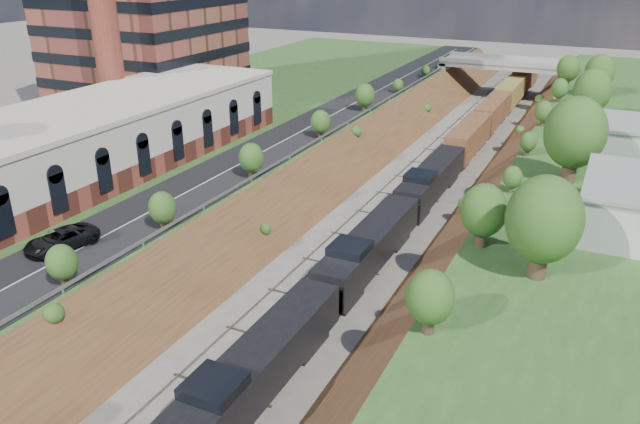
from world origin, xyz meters
TOP-DOWN VIEW (x-y plane):
  - platform_left at (-33.00, 60.00)m, footprint 44.00×180.00m
  - embankment_left at (-11.00, 60.00)m, footprint 10.00×180.00m
  - embankment_right at (11.00, 60.00)m, footprint 10.00×180.00m
  - rail_left_track at (-2.60, 60.00)m, footprint 1.58×180.00m
  - rail_right_track at (2.60, 60.00)m, footprint 1.58×180.00m
  - road at (-15.50, 60.00)m, footprint 8.00×180.00m
  - guardrail at (-11.40, 59.80)m, footprint 0.10×171.00m
  - commercial_building at (-28.00, 38.00)m, footprint 14.30×62.30m
  - overpass at (0.00, 122.00)m, footprint 24.50×8.30m
  - white_building_far at (23.00, 74.00)m, footprint 8.00×10.00m
  - tree_right_large at (17.00, 40.00)m, footprint 5.25×5.25m
  - tree_left_crest at (-11.80, 20.00)m, footprint 2.45×2.45m
  - freight_train at (2.60, 79.60)m, footprint 3.03×122.33m
  - suv at (-16.77, 28.63)m, footprint 3.90×6.08m

SIDE VIEW (x-z plane):
  - embankment_left at x=-11.00m, z-range -5.00..5.00m
  - embankment_right at x=11.00m, z-range -5.00..5.00m
  - rail_left_track at x=-2.60m, z-range 0.00..0.18m
  - rail_right_track at x=2.60m, z-range 0.00..0.18m
  - platform_left at x=-33.00m, z-range 0.00..5.00m
  - freight_train at x=2.60m, z-range 0.29..4.84m
  - overpass at x=0.00m, z-range 1.22..8.62m
  - road at x=-15.50m, z-range 5.00..5.10m
  - guardrail at x=-11.40m, z-range 5.20..5.90m
  - suv at x=-16.77m, z-range 5.10..6.66m
  - white_building_far at x=23.00m, z-range 5.00..8.60m
  - tree_left_crest at x=-11.80m, z-range 5.26..8.82m
  - commercial_building at x=-28.00m, z-range 5.01..12.01m
  - tree_right_large at x=17.00m, z-range 5.58..13.19m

